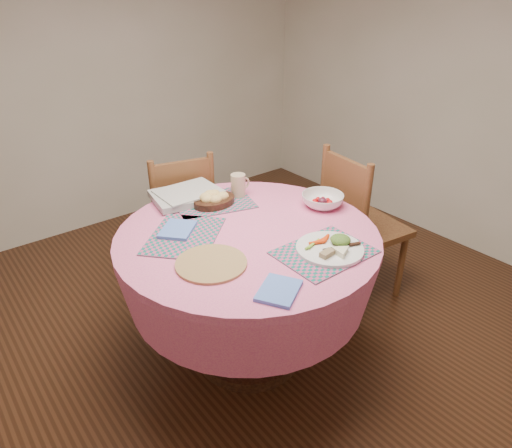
# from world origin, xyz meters

# --- Properties ---
(ground) EXTENTS (4.00, 4.00, 0.00)m
(ground) POSITION_xyz_m (0.00, 0.00, 0.00)
(ground) COLOR #331C0F
(ground) RESTS_ON ground
(room_envelope) EXTENTS (4.01, 4.01, 2.71)m
(room_envelope) POSITION_xyz_m (0.00, 0.00, 1.71)
(room_envelope) COLOR silver
(room_envelope) RESTS_ON ground
(dining_table) EXTENTS (1.24, 1.24, 0.75)m
(dining_table) POSITION_xyz_m (0.00, 0.00, 0.56)
(dining_table) COLOR pink
(dining_table) RESTS_ON ground
(chair_right) EXTENTS (0.49, 0.50, 0.96)m
(chair_right) POSITION_xyz_m (0.87, 0.03, 0.50)
(chair_right) COLOR brown
(chair_right) RESTS_ON ground
(chair_back) EXTENTS (0.51, 0.50, 0.92)m
(chair_back) POSITION_xyz_m (0.09, 0.82, 0.48)
(chair_back) COLOR brown
(chair_back) RESTS_ON ground
(placemat_front) EXTENTS (0.40, 0.31, 0.01)m
(placemat_front) POSITION_xyz_m (0.15, -0.35, 0.75)
(placemat_front) COLOR #12675D
(placemat_front) RESTS_ON dining_table
(placemat_left) EXTENTS (0.50, 0.49, 0.01)m
(placemat_left) POSITION_xyz_m (-0.25, 0.16, 0.75)
(placemat_left) COLOR #12675D
(placemat_left) RESTS_ON dining_table
(placemat_back) EXTENTS (0.47, 0.40, 0.01)m
(placemat_back) POSITION_xyz_m (0.06, 0.38, 0.75)
(placemat_back) COLOR #12675D
(placemat_back) RESTS_ON dining_table
(wicker_trivet) EXTENTS (0.30, 0.30, 0.01)m
(wicker_trivet) POSITION_xyz_m (-0.29, -0.12, 0.76)
(wicker_trivet) COLOR olive
(wicker_trivet) RESTS_ON dining_table
(napkin_near) EXTENTS (0.23, 0.21, 0.01)m
(napkin_near) POSITION_xyz_m (-0.19, -0.44, 0.76)
(napkin_near) COLOR #567FDE
(napkin_near) RESTS_ON dining_table
(napkin_far) EXTENTS (0.23, 0.22, 0.01)m
(napkin_far) POSITION_xyz_m (-0.25, 0.21, 0.76)
(napkin_far) COLOR #567FDE
(napkin_far) RESTS_ON placemat_left
(dinner_plate) EXTENTS (0.29, 0.29, 0.05)m
(dinner_plate) POSITION_xyz_m (0.18, -0.36, 0.77)
(dinner_plate) COLOR white
(dinner_plate) RESTS_ON placemat_front
(bread_bowl) EXTENTS (0.23, 0.23, 0.08)m
(bread_bowl) POSITION_xyz_m (0.04, 0.35, 0.79)
(bread_bowl) COLOR black
(bread_bowl) RESTS_ON placemat_back
(latte_mug) EXTENTS (0.12, 0.08, 0.12)m
(latte_mug) POSITION_xyz_m (0.21, 0.36, 0.82)
(latte_mug) COLOR tan
(latte_mug) RESTS_ON placemat_back
(fruit_bowl) EXTENTS (0.26, 0.26, 0.07)m
(fruit_bowl) POSITION_xyz_m (0.48, -0.02, 0.78)
(fruit_bowl) COLOR white
(fruit_bowl) RESTS_ON dining_table
(newspaper_stack) EXTENTS (0.38, 0.33, 0.04)m
(newspaper_stack) POSITION_xyz_m (-0.03, 0.50, 0.78)
(newspaper_stack) COLOR silver
(newspaper_stack) RESTS_ON dining_table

